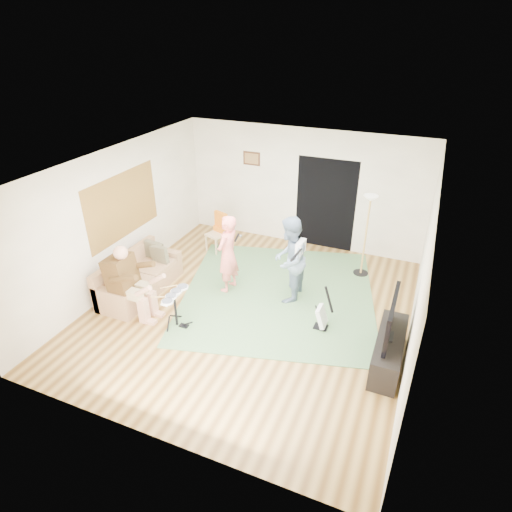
{
  "coord_description": "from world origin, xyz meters",
  "views": [
    {
      "loc": [
        2.57,
        -5.88,
        4.63
      ],
      "look_at": [
        -0.02,
        0.3,
        0.97
      ],
      "focal_mm": 30.0,
      "sensor_mm": 36.0,
      "label": 1
    }
  ],
  "objects_px": {
    "singer": "(228,254)",
    "television": "(391,318)",
    "sofa": "(137,280)",
    "drum_kit": "(176,311)",
    "guitar_spare": "(322,317)",
    "guitarist": "(289,260)",
    "dining_chair": "(217,237)",
    "tv_cabinet": "(389,350)",
    "torchiere_lamp": "(368,222)"
  },
  "relations": [
    {
      "from": "singer",
      "to": "guitarist",
      "type": "distance_m",
      "value": 1.19
    },
    {
      "from": "singer",
      "to": "television",
      "type": "relative_size",
      "value": 1.44
    },
    {
      "from": "dining_chair",
      "to": "television",
      "type": "relative_size",
      "value": 0.83
    },
    {
      "from": "sofa",
      "to": "torchiere_lamp",
      "type": "xyz_separation_m",
      "value": [
        3.91,
        2.33,
        0.94
      ]
    },
    {
      "from": "drum_kit",
      "to": "torchiere_lamp",
      "type": "xyz_separation_m",
      "value": [
        2.63,
        2.98,
        0.89
      ]
    },
    {
      "from": "drum_kit",
      "to": "singer",
      "type": "bearing_deg",
      "value": 76.83
    },
    {
      "from": "drum_kit",
      "to": "dining_chair",
      "type": "relative_size",
      "value": 0.76
    },
    {
      "from": "guitarist",
      "to": "guitar_spare",
      "type": "distance_m",
      "value": 1.22
    },
    {
      "from": "tv_cabinet",
      "to": "television",
      "type": "distance_m",
      "value": 0.6
    },
    {
      "from": "tv_cabinet",
      "to": "television",
      "type": "xyz_separation_m",
      "value": [
        -0.05,
        -0.0,
        0.6
      ]
    },
    {
      "from": "dining_chair",
      "to": "sofa",
      "type": "bearing_deg",
      "value": -87.05
    },
    {
      "from": "sofa",
      "to": "drum_kit",
      "type": "relative_size",
      "value": 2.69
    },
    {
      "from": "singer",
      "to": "torchiere_lamp",
      "type": "xyz_separation_m",
      "value": [
        2.3,
        1.59,
        0.41
      ]
    },
    {
      "from": "singer",
      "to": "television",
      "type": "bearing_deg",
      "value": 78.92
    },
    {
      "from": "torchiere_lamp",
      "to": "tv_cabinet",
      "type": "distance_m",
      "value": 2.85
    },
    {
      "from": "sofa",
      "to": "guitar_spare",
      "type": "relative_size",
      "value": 2.16
    },
    {
      "from": "drum_kit",
      "to": "singer",
      "type": "relative_size",
      "value": 0.44
    },
    {
      "from": "television",
      "to": "dining_chair",
      "type": "bearing_deg",
      "value": 150.21
    },
    {
      "from": "sofa",
      "to": "tv_cabinet",
      "type": "xyz_separation_m",
      "value": [
        4.78,
        -0.21,
        0.0
      ]
    },
    {
      "from": "drum_kit",
      "to": "dining_chair",
      "type": "height_order",
      "value": "dining_chair"
    },
    {
      "from": "sofa",
      "to": "guitar_spare",
      "type": "height_order",
      "value": "guitar_spare"
    },
    {
      "from": "sofa",
      "to": "television",
      "type": "relative_size",
      "value": 1.7
    },
    {
      "from": "guitar_spare",
      "to": "television",
      "type": "relative_size",
      "value": 0.79
    },
    {
      "from": "guitarist",
      "to": "guitar_spare",
      "type": "xyz_separation_m",
      "value": [
        0.84,
        -0.66,
        -0.58
      ]
    },
    {
      "from": "dining_chair",
      "to": "tv_cabinet",
      "type": "bearing_deg",
      "value": -9.84
    },
    {
      "from": "tv_cabinet",
      "to": "dining_chair",
      "type": "bearing_deg",
      "value": 150.51
    },
    {
      "from": "singer",
      "to": "torchiere_lamp",
      "type": "bearing_deg",
      "value": 130.51
    },
    {
      "from": "torchiere_lamp",
      "to": "television",
      "type": "relative_size",
      "value": 1.6
    },
    {
      "from": "guitar_spare",
      "to": "torchiere_lamp",
      "type": "distance_m",
      "value": 2.32
    },
    {
      "from": "sofa",
      "to": "singer",
      "type": "distance_m",
      "value": 1.85
    },
    {
      "from": "drum_kit",
      "to": "singer",
      "type": "xyz_separation_m",
      "value": [
        0.33,
        1.39,
        0.48
      ]
    },
    {
      "from": "dining_chair",
      "to": "television",
      "type": "distance_m",
      "value": 4.74
    },
    {
      "from": "drum_kit",
      "to": "guitar_spare",
      "type": "distance_m",
      "value": 2.5
    },
    {
      "from": "drum_kit",
      "to": "guitar_spare",
      "type": "relative_size",
      "value": 0.8
    },
    {
      "from": "guitar_spare",
      "to": "dining_chair",
      "type": "xyz_separation_m",
      "value": [
        -2.98,
        1.9,
        0.08
      ]
    },
    {
      "from": "sofa",
      "to": "singer",
      "type": "relative_size",
      "value": 1.18
    },
    {
      "from": "guitarist",
      "to": "torchiere_lamp",
      "type": "height_order",
      "value": "torchiere_lamp"
    },
    {
      "from": "television",
      "to": "guitarist",
      "type": "bearing_deg",
      "value": 150.35
    },
    {
      "from": "drum_kit",
      "to": "dining_chair",
      "type": "xyz_separation_m",
      "value": [
        -0.64,
        2.79,
        0.02
      ]
    },
    {
      "from": "singer",
      "to": "dining_chair",
      "type": "relative_size",
      "value": 1.74
    },
    {
      "from": "television",
      "to": "guitar_spare",
      "type": "bearing_deg",
      "value": 158.09
    },
    {
      "from": "singer",
      "to": "dining_chair",
      "type": "xyz_separation_m",
      "value": [
        -0.97,
        1.39,
        -0.46
      ]
    },
    {
      "from": "guitar_spare",
      "to": "torchiere_lamp",
      "type": "bearing_deg",
      "value": 82.24
    },
    {
      "from": "guitar_spare",
      "to": "television",
      "type": "distance_m",
      "value": 1.34
    },
    {
      "from": "drum_kit",
      "to": "television",
      "type": "xyz_separation_m",
      "value": [
        3.45,
        0.44,
        0.55
      ]
    },
    {
      "from": "guitar_spare",
      "to": "torchiere_lamp",
      "type": "height_order",
      "value": "torchiere_lamp"
    },
    {
      "from": "guitar_spare",
      "to": "dining_chair",
      "type": "height_order",
      "value": "dining_chair"
    },
    {
      "from": "drum_kit",
      "to": "tv_cabinet",
      "type": "bearing_deg",
      "value": 7.21
    },
    {
      "from": "torchiere_lamp",
      "to": "tv_cabinet",
      "type": "relative_size",
      "value": 1.24
    },
    {
      "from": "sofa",
      "to": "television",
      "type": "height_order",
      "value": "television"
    }
  ]
}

